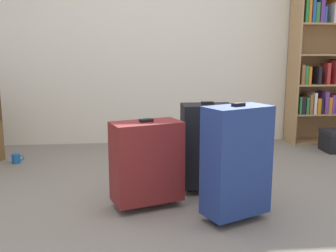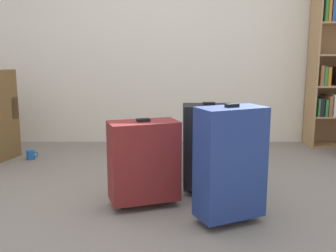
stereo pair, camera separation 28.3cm
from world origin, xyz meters
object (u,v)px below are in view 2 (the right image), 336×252
at_px(mug, 32,155).
at_px(suitcase_black, 209,146).
at_px(suitcase_navy_blue, 231,163).
at_px(suitcase_dark_red, 145,161).

relative_size(mug, suitcase_black, 0.17).
bearing_deg(suitcase_black, suitcase_navy_blue, -81.72).
relative_size(suitcase_dark_red, suitcase_black, 0.89).
bearing_deg(mug, suitcase_dark_red, -44.69).
height_order(suitcase_dark_red, suitcase_black, suitcase_black).
xyz_separation_m(suitcase_dark_red, suitcase_navy_blue, (0.56, -0.28, 0.07)).
distance_m(suitcase_dark_red, suitcase_black, 0.55).
bearing_deg(suitcase_black, suitcase_dark_red, -150.22).
distance_m(mug, suitcase_black, 1.97).
bearing_deg(suitcase_dark_red, suitcase_black, 29.78).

